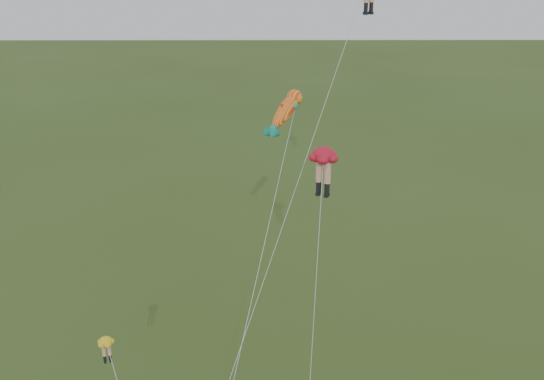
{
  "coord_description": "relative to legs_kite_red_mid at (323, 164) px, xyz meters",
  "views": [
    {
      "loc": [
        1.7,
        -23.97,
        24.86
      ],
      "look_at": [
        1.86,
        6.0,
        12.72
      ],
      "focal_mm": 40.0,
      "sensor_mm": 36.0,
      "label": 1
    }
  ],
  "objects": [
    {
      "name": "legs_kite_red_mid",
      "position": [
        0.0,
        0.0,
        0.0
      ],
      "size": [
        2.07,
        6.61,
        16.09
      ],
      "rotation": [
        0.0,
        0.0,
        -0.51
      ],
      "color": "red",
      "rests_on": "ground"
    },
    {
      "name": "legs_kite_yellow",
      "position": [
        -10.13,
        -3.35,
        -8.36
      ],
      "size": [
        3.15,
        4.31,
        7.75
      ],
      "rotation": [
        0.0,
        0.0,
        0.32
      ],
      "color": "yellow",
      "rests_on": "ground"
    },
    {
      "name": "fish_kite",
      "position": [
        -1.67,
        4.31,
        1.39
      ],
      "size": [
        5.22,
        10.85,
        17.97
      ],
      "rotation": [
        0.65,
        0.0,
        -0.71
      ],
      "color": "#FEA120",
      "rests_on": "ground"
    }
  ]
}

